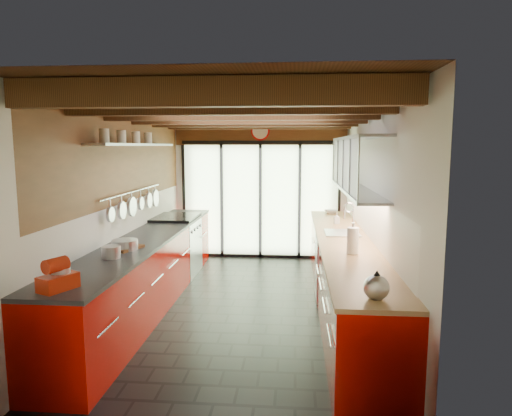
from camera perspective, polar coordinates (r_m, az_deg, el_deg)
name	(u,v)px	position (r m, az deg, el deg)	size (l,w,h in m)	color
ground	(244,307)	(6.09, -1.45, -12.24)	(5.50, 5.50, 0.00)	black
room_shell	(244,180)	(5.74, -1.51, 3.47)	(5.50, 5.50, 5.50)	silver
ceiling_beams	(247,117)	(6.11, -1.13, 11.32)	(3.14, 5.06, 4.90)	#593316
glass_door	(260,169)	(8.41, 0.55, 4.88)	(2.95, 0.10, 2.90)	#C6EAAD
left_counter	(148,270)	(6.21, -13.34, -7.58)	(0.68, 5.00, 0.92)	#AE0800
range_stove	(177,246)	(7.56, -9.91, -4.67)	(0.66, 0.90, 0.97)	silver
right_counter	(344,275)	(5.95, 10.96, -8.21)	(0.68, 5.00, 0.92)	#AE0800
sink_assembly	(343,230)	(6.22, 10.82, -2.77)	(0.45, 0.52, 0.43)	silver
upper_cabinets_right	(357,164)	(6.04, 12.48, 5.37)	(0.34, 3.00, 3.00)	silver
left_wall_fixtures	(137,167)	(6.31, -14.69, 4.96)	(0.28, 2.60, 0.96)	silver
stand_mixer	(58,277)	(4.08, -23.48, -7.89)	(0.28, 0.34, 0.27)	#B9270E
pot_large	(111,252)	(5.02, -17.66, -5.27)	(0.20, 0.20, 0.12)	silver
pot_small	(125,245)	(5.37, -16.09, -4.43)	(0.29, 0.29, 0.11)	silver
cutting_board	(126,248)	(5.40, -15.99, -4.81)	(0.26, 0.36, 0.03)	brown
kettle	(376,286)	(3.65, 14.83, -9.38)	(0.21, 0.25, 0.23)	silver
paper_towel	(353,241)	(5.05, 12.00, -4.04)	(0.14, 0.14, 0.34)	white
soap_bottle	(337,218)	(6.95, 10.06, -1.29)	(0.08, 0.08, 0.17)	silver
bowl	(331,212)	(8.04, 9.36, -0.46)	(0.23, 0.23, 0.06)	silver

